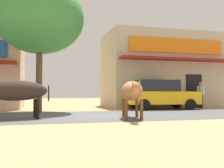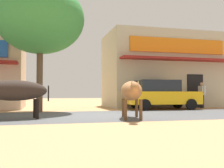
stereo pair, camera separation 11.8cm
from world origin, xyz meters
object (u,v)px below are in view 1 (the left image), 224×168
at_px(roadside_tree, 40,19).
at_px(cow_far_dark, 132,91).
at_px(parked_hatchback_car, 160,94).
at_px(pedestrian_by_shop, 201,93).
at_px(cow_near_brown, 13,91).

bearing_deg(roadside_tree, cow_far_dark, -53.35).
distance_m(roadside_tree, parked_hatchback_car, 7.59).
relative_size(roadside_tree, parked_hatchback_car, 1.52).
distance_m(parked_hatchback_car, pedestrian_by_shop, 2.94).
bearing_deg(pedestrian_by_shop, cow_near_brown, -156.03).
bearing_deg(cow_near_brown, parked_hatchback_car, 29.20).
distance_m(cow_near_brown, pedestrian_by_shop, 11.32).
relative_size(roadside_tree, cow_far_dark, 2.27).
bearing_deg(pedestrian_by_shop, roadside_tree, -174.01).
bearing_deg(cow_near_brown, roadside_tree, 76.93).
bearing_deg(parked_hatchback_car, cow_far_dark, -124.63).
relative_size(cow_far_dark, pedestrian_by_shop, 1.76).
bearing_deg(pedestrian_by_shop, cow_far_dark, -139.66).
distance_m(cow_far_dark, pedestrian_by_shop, 8.24).
height_order(parked_hatchback_car, cow_far_dark, parked_hatchback_car).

